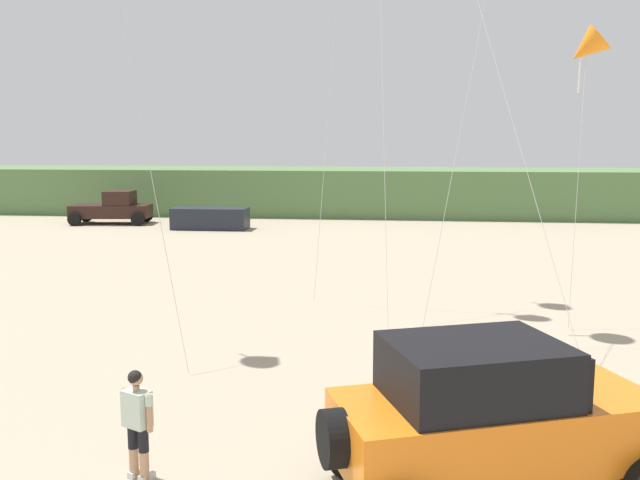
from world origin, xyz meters
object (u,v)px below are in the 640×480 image
(distant_pickup, at_px, (113,208))
(person_watching, at_px, (137,419))
(jeep, at_px, (492,415))
(kite_pink_ribbon, at_px, (587,48))
(distant_sedan, at_px, (210,218))

(distant_pickup, bearing_deg, person_watching, -66.36)
(jeep, xyz_separation_m, kite_pink_ribbon, (3.67, 10.70, 6.21))
(distant_pickup, distance_m, kite_pink_ribbon, 30.11)
(person_watching, distance_m, distant_pickup, 33.07)
(distant_sedan, bearing_deg, distant_pickup, 163.98)
(kite_pink_ribbon, bearing_deg, person_watching, -129.00)
(person_watching, bearing_deg, distant_pickup, 113.64)
(kite_pink_ribbon, bearing_deg, jeep, -108.92)
(jeep, relative_size, person_watching, 2.99)
(distant_pickup, xyz_separation_m, kite_pink_ribbon, (21.97, -19.54, 6.48))
(jeep, height_order, distant_sedan, jeep)
(distant_pickup, bearing_deg, kite_pink_ribbon, -41.64)
(jeep, relative_size, kite_pink_ribbon, 0.62)
(jeep, relative_size, distant_sedan, 1.19)
(person_watching, xyz_separation_m, distant_pickup, (-13.26, 30.30, 0.00))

